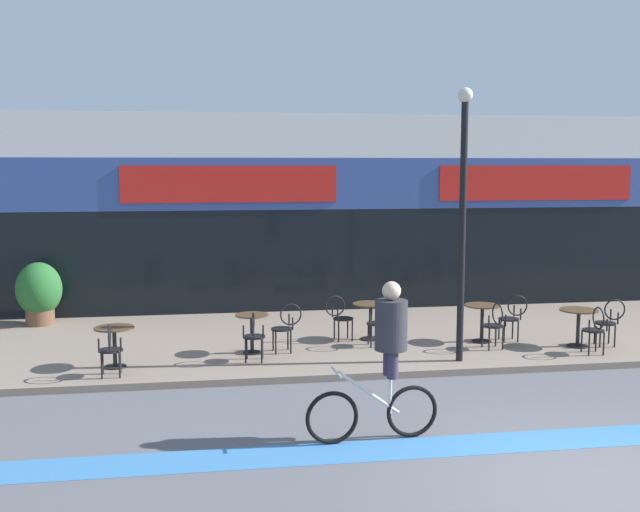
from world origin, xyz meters
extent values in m
plane|color=#5B5B60|center=(0.00, 0.00, 0.00)|extent=(120.00, 120.00, 0.00)
cube|color=gray|center=(0.00, 7.25, 0.06)|extent=(40.00, 5.50, 0.12)
cube|color=silver|center=(0.00, 12.00, 2.37)|extent=(40.00, 4.00, 4.75)
cube|color=black|center=(0.00, 10.03, 1.32)|extent=(38.80, 0.10, 2.40)
cube|color=#334C93|center=(0.00, 10.05, 3.12)|extent=(39.20, 0.14, 1.20)
cube|color=red|center=(-3.72, 9.98, 3.12)|extent=(4.92, 0.08, 0.84)
cube|color=red|center=(3.72, 9.98, 3.12)|extent=(4.92, 0.08, 0.84)
cube|color=#3D7AB7|center=(0.00, 1.48, 0.00)|extent=(36.00, 0.70, 0.01)
cylinder|color=black|center=(-5.87, 5.53, 0.13)|extent=(0.37, 0.37, 0.02)
cylinder|color=black|center=(-5.87, 5.53, 0.46)|extent=(0.07, 0.07, 0.68)
cylinder|color=#4C3823|center=(-5.87, 5.53, 0.81)|extent=(0.68, 0.68, 0.02)
cylinder|color=black|center=(-3.50, 6.14, 0.13)|extent=(0.34, 0.34, 0.02)
cylinder|color=black|center=(-3.50, 6.14, 0.47)|extent=(0.07, 0.07, 0.70)
cylinder|color=#4C3823|center=(-3.50, 6.14, 0.83)|extent=(0.61, 0.61, 0.02)
cylinder|color=black|center=(-1.11, 6.88, 0.13)|extent=(0.39, 0.39, 0.02)
cylinder|color=black|center=(-1.11, 6.88, 0.47)|extent=(0.07, 0.07, 0.70)
cylinder|color=#4C3823|center=(-1.11, 6.88, 0.83)|extent=(0.71, 0.71, 0.02)
cylinder|color=black|center=(0.99, 6.34, 0.13)|extent=(0.38, 0.38, 0.02)
cylinder|color=black|center=(0.99, 6.34, 0.47)|extent=(0.07, 0.07, 0.71)
cylinder|color=#4C3823|center=(0.99, 6.34, 0.84)|extent=(0.69, 0.69, 0.02)
cylinder|color=black|center=(2.66, 5.69, 0.13)|extent=(0.39, 0.39, 0.02)
cylinder|color=black|center=(2.66, 5.69, 0.47)|extent=(0.07, 0.07, 0.69)
cylinder|color=#4C3823|center=(2.66, 5.69, 0.82)|extent=(0.72, 0.72, 0.02)
cylinder|color=black|center=(-5.87, 4.98, 0.56)|extent=(0.42, 0.42, 0.03)
cylinder|color=black|center=(-6.02, 5.12, 0.33)|extent=(0.03, 0.03, 0.42)
cylinder|color=black|center=(-5.74, 5.13, 0.33)|extent=(0.03, 0.03, 0.42)
cylinder|color=black|center=(-6.00, 4.84, 0.33)|extent=(0.03, 0.03, 0.42)
cylinder|color=black|center=(-5.73, 4.85, 0.33)|extent=(0.03, 0.03, 0.42)
torus|color=black|center=(-5.86, 4.82, 0.82)|extent=(0.05, 0.41, 0.41)
cylinder|color=black|center=(-6.03, 4.80, 0.68)|extent=(0.03, 0.03, 0.23)
cylinder|color=black|center=(-5.69, 4.83, 0.68)|extent=(0.03, 0.03, 0.23)
cylinder|color=black|center=(-3.50, 5.59, 0.56)|extent=(0.45, 0.45, 0.03)
cylinder|color=black|center=(-3.62, 5.75, 0.33)|extent=(0.03, 0.03, 0.42)
cylinder|color=black|center=(-3.34, 5.71, 0.33)|extent=(0.03, 0.03, 0.42)
cylinder|color=black|center=(-3.65, 5.47, 0.33)|extent=(0.03, 0.03, 0.42)
cylinder|color=black|center=(-3.38, 5.43, 0.33)|extent=(0.03, 0.03, 0.42)
torus|color=black|center=(-3.52, 5.42, 0.82)|extent=(0.08, 0.41, 0.41)
cylinder|color=black|center=(-3.69, 5.44, 0.68)|extent=(0.03, 0.03, 0.23)
cylinder|color=black|center=(-3.35, 5.40, 0.68)|extent=(0.03, 0.03, 0.23)
cylinder|color=black|center=(-2.95, 6.14, 0.56)|extent=(0.43, 0.43, 0.03)
cylinder|color=black|center=(-3.08, 5.99, 0.33)|extent=(0.03, 0.03, 0.42)
cylinder|color=black|center=(-3.10, 6.27, 0.33)|extent=(0.03, 0.03, 0.42)
cylinder|color=black|center=(-2.80, 6.01, 0.33)|extent=(0.03, 0.03, 0.42)
cylinder|color=black|center=(-2.82, 6.29, 0.33)|extent=(0.03, 0.03, 0.42)
torus|color=black|center=(-2.78, 6.15, 0.82)|extent=(0.41, 0.06, 0.41)
cylinder|color=black|center=(-2.76, 5.98, 0.68)|extent=(0.03, 0.03, 0.23)
cylinder|color=black|center=(-2.79, 6.32, 0.68)|extent=(0.03, 0.03, 0.23)
cylinder|color=black|center=(-1.11, 6.33, 0.56)|extent=(0.41, 0.41, 0.03)
cylinder|color=black|center=(-1.24, 6.47, 0.33)|extent=(0.03, 0.03, 0.42)
cylinder|color=black|center=(-0.96, 6.46, 0.33)|extent=(0.03, 0.03, 0.42)
cylinder|color=black|center=(-1.25, 6.19, 0.33)|extent=(0.03, 0.03, 0.42)
cylinder|color=black|center=(-0.97, 6.18, 0.33)|extent=(0.03, 0.03, 0.42)
torus|color=black|center=(-1.11, 6.16, 0.82)|extent=(0.04, 0.41, 0.41)
cylinder|color=black|center=(-1.28, 6.16, 0.68)|extent=(0.03, 0.03, 0.23)
cylinder|color=black|center=(-0.94, 6.15, 0.68)|extent=(0.03, 0.03, 0.23)
cylinder|color=black|center=(-1.66, 6.88, 0.56)|extent=(0.45, 0.45, 0.03)
cylinder|color=black|center=(-1.54, 7.03, 0.33)|extent=(0.03, 0.03, 0.42)
cylinder|color=black|center=(-1.50, 6.76, 0.33)|extent=(0.03, 0.03, 0.42)
cylinder|color=black|center=(-1.81, 7.00, 0.33)|extent=(0.03, 0.03, 0.42)
cylinder|color=black|center=(-1.78, 6.72, 0.33)|extent=(0.03, 0.03, 0.42)
torus|color=black|center=(-1.83, 6.85, 0.82)|extent=(0.41, 0.08, 0.41)
cylinder|color=black|center=(-1.85, 7.02, 0.68)|extent=(0.03, 0.03, 0.23)
cylinder|color=black|center=(-1.80, 6.68, 0.68)|extent=(0.03, 0.03, 0.23)
cylinder|color=black|center=(0.99, 5.79, 0.56)|extent=(0.44, 0.44, 0.03)
cylinder|color=black|center=(0.84, 5.91, 0.33)|extent=(0.03, 0.03, 0.42)
cylinder|color=black|center=(1.12, 5.94, 0.33)|extent=(0.03, 0.03, 0.42)
cylinder|color=black|center=(0.87, 5.64, 0.33)|extent=(0.03, 0.03, 0.42)
cylinder|color=black|center=(1.15, 5.66, 0.33)|extent=(0.03, 0.03, 0.42)
torus|color=black|center=(1.01, 5.62, 0.82)|extent=(0.07, 0.41, 0.41)
cylinder|color=black|center=(0.84, 5.60, 0.68)|extent=(0.03, 0.03, 0.23)
cylinder|color=black|center=(1.18, 5.63, 0.68)|extent=(0.03, 0.03, 0.23)
cylinder|color=black|center=(1.54, 6.34, 0.56)|extent=(0.41, 0.41, 0.03)
cylinder|color=black|center=(1.40, 6.20, 0.33)|extent=(0.03, 0.03, 0.42)
cylinder|color=black|center=(1.41, 6.48, 0.33)|extent=(0.03, 0.03, 0.42)
cylinder|color=black|center=(1.68, 6.19, 0.33)|extent=(0.03, 0.03, 0.42)
cylinder|color=black|center=(1.69, 6.47, 0.33)|extent=(0.03, 0.03, 0.42)
torus|color=black|center=(1.71, 6.33, 0.82)|extent=(0.41, 0.04, 0.41)
cylinder|color=black|center=(1.71, 6.16, 0.68)|extent=(0.03, 0.03, 0.23)
cylinder|color=black|center=(1.72, 6.50, 0.68)|extent=(0.03, 0.03, 0.23)
cylinder|color=black|center=(2.66, 5.14, 0.56)|extent=(0.41, 0.41, 0.03)
cylinder|color=black|center=(2.52, 5.28, 0.33)|extent=(0.03, 0.03, 0.42)
cylinder|color=black|center=(2.80, 5.27, 0.33)|extent=(0.03, 0.03, 0.42)
cylinder|color=black|center=(2.51, 5.00, 0.33)|extent=(0.03, 0.03, 0.42)
cylinder|color=black|center=(2.79, 4.99, 0.33)|extent=(0.03, 0.03, 0.42)
torus|color=black|center=(2.65, 4.97, 0.82)|extent=(0.04, 0.41, 0.41)
cylinder|color=black|center=(2.48, 4.97, 0.68)|extent=(0.03, 0.03, 0.23)
cylinder|color=black|center=(2.83, 4.96, 0.68)|extent=(0.03, 0.03, 0.23)
cylinder|color=black|center=(3.21, 5.69, 0.56)|extent=(0.45, 0.45, 0.03)
cylinder|color=black|center=(3.05, 5.57, 0.33)|extent=(0.03, 0.03, 0.42)
cylinder|color=black|center=(3.09, 5.84, 0.33)|extent=(0.03, 0.03, 0.42)
cylinder|color=black|center=(3.33, 5.53, 0.33)|extent=(0.03, 0.03, 0.42)
cylinder|color=black|center=(3.37, 5.80, 0.33)|extent=(0.03, 0.03, 0.42)
torus|color=black|center=(3.38, 5.66, 0.82)|extent=(0.41, 0.09, 0.41)
cylinder|color=black|center=(3.35, 5.49, 0.68)|extent=(0.03, 0.03, 0.23)
cylinder|color=black|center=(3.40, 5.83, 0.68)|extent=(0.03, 0.03, 0.23)
cylinder|color=brown|center=(-7.87, 9.35, 0.30)|extent=(0.60, 0.60, 0.37)
ellipsoid|color=#28662D|center=(-7.87, 9.35, 0.90)|extent=(0.96, 0.96, 1.16)
cylinder|color=black|center=(0.08, 5.04, 2.39)|extent=(0.12, 0.12, 4.53)
sphere|color=beige|center=(0.08, 5.04, 4.73)|extent=(0.26, 0.26, 0.26)
torus|color=black|center=(-2.76, 1.78, 0.35)|extent=(0.70, 0.11, 0.70)
torus|color=black|center=(-1.69, 1.86, 0.35)|extent=(0.70, 0.11, 0.70)
cylinder|color=silver|center=(-2.28, 1.82, 0.65)|extent=(0.84, 0.11, 0.63)
cylinder|color=silver|center=(-1.99, 1.84, 0.59)|extent=(0.04, 0.04, 0.49)
cylinder|color=silver|center=(-2.71, 1.78, 0.94)|extent=(0.07, 0.48, 0.03)
cylinder|color=#382D47|center=(-1.98, 1.76, 1.02)|extent=(0.16, 0.16, 0.36)
cylinder|color=#382D47|center=(-1.99, 1.92, 1.02)|extent=(0.16, 0.16, 0.36)
cylinder|color=#2D2D33|center=(-1.99, 1.84, 1.52)|extent=(0.45, 0.45, 0.65)
sphere|color=beige|center=(-1.99, 1.84, 1.96)|extent=(0.24, 0.24, 0.24)
camera|label=1|loc=(-4.34, -7.31, 3.55)|focal=42.00mm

